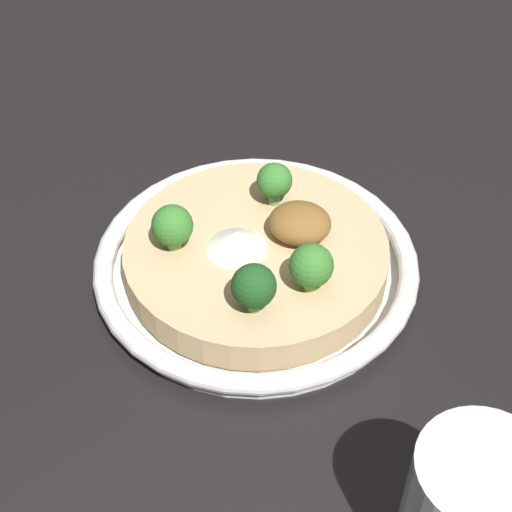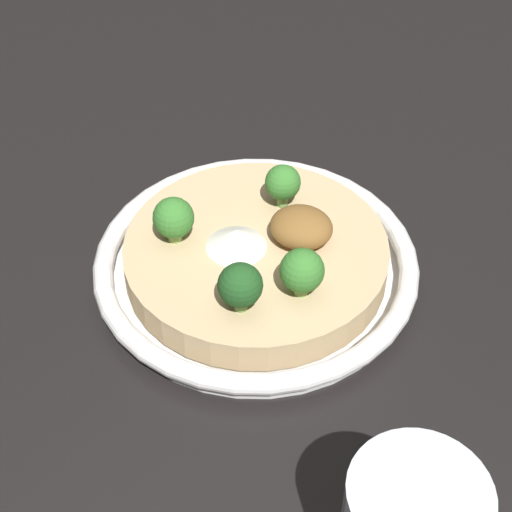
{
  "view_description": "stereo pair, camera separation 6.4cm",
  "coord_description": "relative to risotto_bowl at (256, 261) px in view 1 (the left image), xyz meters",
  "views": [
    {
      "loc": [
        -0.08,
        0.46,
        0.47
      ],
      "look_at": [
        0.0,
        0.0,
        0.02
      ],
      "focal_mm": 55.0,
      "sensor_mm": 36.0,
      "label": 1
    },
    {
      "loc": [
        -0.14,
        0.44,
        0.47
      ],
      "look_at": [
        0.0,
        0.0,
        0.02
      ],
      "focal_mm": 55.0,
      "sensor_mm": 36.0,
      "label": 2
    }
  ],
  "objects": [
    {
      "name": "ground_plane",
      "position": [
        0.0,
        0.0,
        -0.02
      ],
      "size": [
        6.0,
        6.0,
        0.0
      ],
      "primitive_type": "plane",
      "color": "black"
    },
    {
      "name": "risotto_bowl",
      "position": [
        0.0,
        0.0,
        0.0
      ],
      "size": [
        0.27,
        0.27,
        0.04
      ],
      "color": "white",
      "rests_on": "ground_plane"
    },
    {
      "name": "broccoli_back_left",
      "position": [
        -0.01,
        0.07,
        0.04
      ],
      "size": [
        0.03,
        0.03,
        0.04
      ],
      "color": "#668E47",
      "rests_on": "risotto_bowl"
    },
    {
      "name": "cheese_sprinkle",
      "position": [
        0.01,
        0.01,
        0.03
      ],
      "size": [
        0.05,
        0.05,
        0.02
      ],
      "color": "white",
      "rests_on": "risotto_bowl"
    },
    {
      "name": "broccoli_right",
      "position": [
        0.06,
        0.01,
        0.04
      ],
      "size": [
        0.03,
        0.03,
        0.04
      ],
      "color": "#84A856",
      "rests_on": "risotto_bowl"
    },
    {
      "name": "crispy_onion_garnish",
      "position": [
        -0.03,
        -0.02,
        0.03
      ],
      "size": [
        0.05,
        0.05,
        0.03
      ],
      "color": "brown",
      "rests_on": "risotto_bowl"
    },
    {
      "name": "broccoli_left",
      "position": [
        -0.05,
        0.04,
        0.04
      ],
      "size": [
        0.03,
        0.03,
        0.04
      ],
      "color": "#759E4C",
      "rests_on": "risotto_bowl"
    },
    {
      "name": "broccoli_front_left",
      "position": [
        -0.01,
        -0.05,
        0.04
      ],
      "size": [
        0.03,
        0.03,
        0.04
      ],
      "color": "#668E47",
      "rests_on": "risotto_bowl"
    }
  ]
}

